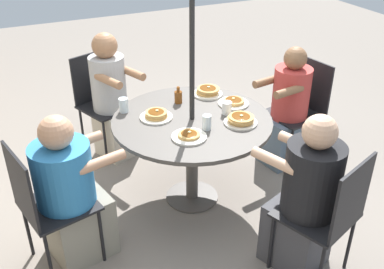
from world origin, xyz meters
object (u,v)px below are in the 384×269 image
at_px(patio_chair_west, 301,105).
at_px(drinking_glass_b, 124,105).
at_px(diner_south, 305,201).
at_px(pancake_plate_d, 234,102).
at_px(syrup_bottle, 178,97).
at_px(pancake_plate_a, 208,92).
at_px(patio_table, 192,130).
at_px(diner_east, 71,196).
at_px(patio_chair_north, 101,97).
at_px(pancake_plate_e, 189,136).
at_px(diner_north, 112,101).
at_px(coffee_cup, 227,108).
at_px(patio_chair_south, 330,212).
at_px(pancake_plate_c, 241,120).
at_px(drinking_glass_a, 207,122).
at_px(pancake_plate_b, 156,115).
at_px(diner_west, 287,112).
at_px(patio_chair_east, 44,201).

xyz_separation_m(patio_chair_west, drinking_glass_b, (0.14, 1.65, 0.27)).
relative_size(diner_south, pancake_plate_d, 4.59).
bearing_deg(syrup_bottle, pancake_plate_a, -82.26).
xyz_separation_m(patio_table, drinking_glass_b, (0.34, 0.44, 0.16)).
relative_size(diner_east, drinking_glass_b, 9.75).
xyz_separation_m(patio_chair_north, patio_chair_west, (-0.94, -1.65, 0.00)).
bearing_deg(diner_south, pancake_plate_e, 104.65).
height_order(diner_north, pancake_plate_e, diner_north).
bearing_deg(diner_south, patio_chair_west, 33.89).
bearing_deg(diner_east, coffee_cup, 85.62).
bearing_deg(pancake_plate_d, diner_east, 103.34).
height_order(diner_north, diner_east, diner_north).
relative_size(patio_table, patio_chair_south, 1.30).
distance_m(patio_chair_south, syrup_bottle, 1.54).
xyz_separation_m(diner_south, pancake_plate_a, (1.33, 0.06, 0.25)).
bearing_deg(pancake_plate_c, pancake_plate_a, -0.51).
height_order(syrup_bottle, coffee_cup, syrup_bottle).
height_order(patio_chair_west, drinking_glass_a, patio_chair_west).
xyz_separation_m(pancake_plate_c, pancake_plate_e, (-0.03, 0.44, -0.01)).
xyz_separation_m(patio_chair_west, coffee_cup, (-0.23, 0.92, 0.26)).
distance_m(patio_table, diner_north, 1.05).
bearing_deg(pancake_plate_c, patio_table, 53.74).
bearing_deg(pancake_plate_b, patio_table, -117.18).
bearing_deg(diner_west, pancake_plate_e, 100.68).
height_order(diner_south, pancake_plate_a, diner_south).
height_order(coffee_cup, drinking_glass_a, drinking_glass_a).
height_order(syrup_bottle, drinking_glass_b, syrup_bottle).
bearing_deg(pancake_plate_c, pancake_plate_e, 94.49).
height_order(patio_table, pancake_plate_e, pancake_plate_e).
height_order(patio_chair_east, pancake_plate_a, patio_chair_east).
relative_size(pancake_plate_d, drinking_glass_b, 2.23).
xyz_separation_m(diner_north, patio_chair_west, (-0.78, -1.59, -0.02)).
bearing_deg(pancake_plate_b, drinking_glass_a, -139.29).
bearing_deg(pancake_plate_a, patio_chair_east, 113.11).
distance_m(diner_north, patio_chair_west, 1.77).
bearing_deg(diner_east, pancake_plate_a, 100.63).
height_order(diner_south, pancake_plate_e, diner_south).
height_order(diner_west, pancake_plate_b, diner_west).
bearing_deg(patio_chair_south, diner_west, 44.93).
xyz_separation_m(pancake_plate_a, pancake_plate_d, (-0.26, -0.11, -0.01)).
xyz_separation_m(coffee_cup, drinking_glass_a, (-0.16, 0.25, 0.01)).
relative_size(pancake_plate_c, syrup_bottle, 1.81).
distance_m(patio_chair_south, drinking_glass_b, 1.74).
distance_m(patio_chair_east, pancake_plate_a, 1.64).
relative_size(diner_west, pancake_plate_b, 4.43).
bearing_deg(pancake_plate_d, patio_chair_east, 103.38).
bearing_deg(pancake_plate_e, patio_chair_north, 12.25).
height_order(patio_chair_north, pancake_plate_b, patio_chair_north).
xyz_separation_m(diner_west, pancake_plate_d, (-0.08, 0.61, 0.25)).
relative_size(patio_table, patio_chair_west, 1.30).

